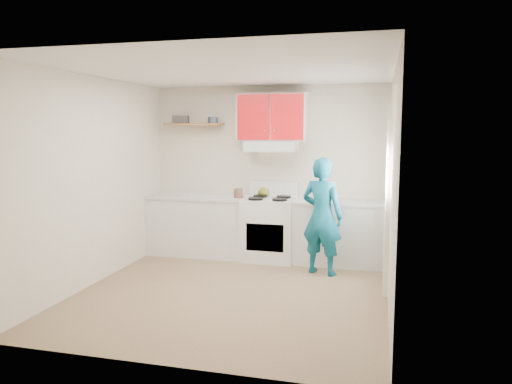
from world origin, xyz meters
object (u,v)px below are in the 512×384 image
(stove, at_px, (270,229))
(kettle, at_px, (264,192))
(tin, at_px, (213,120))
(crock, at_px, (238,194))
(person, at_px, (322,216))

(stove, relative_size, kettle, 5.46)
(tin, height_order, kettle, tin)
(crock, bearing_deg, person, -21.63)
(stove, distance_m, tin, 1.88)
(person, bearing_deg, kettle, -19.23)
(stove, distance_m, crock, 0.71)
(crock, height_order, person, person)
(kettle, bearing_deg, person, -61.26)
(stove, bearing_deg, tin, 171.57)
(kettle, relative_size, crock, 1.05)
(stove, relative_size, person, 0.58)
(tin, relative_size, crock, 0.96)
(kettle, distance_m, crock, 0.41)
(kettle, bearing_deg, tin, 161.30)
(tin, bearing_deg, crock, -19.69)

